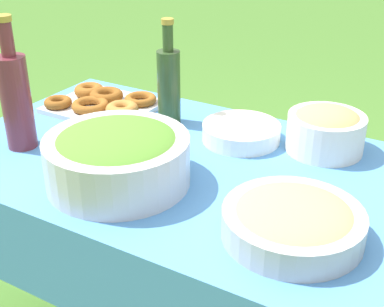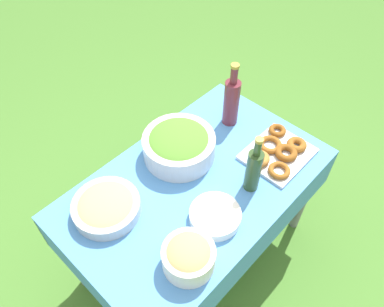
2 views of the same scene
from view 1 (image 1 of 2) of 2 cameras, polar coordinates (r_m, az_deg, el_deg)
The scene contains 8 objects.
picnic_table at distance 1.44m, azimuth -1.41°, elevation -4.27°, with size 1.23×0.76×0.69m.
salad_bowl at distance 1.27m, azimuth -7.98°, elevation -0.19°, with size 0.34×0.34×0.14m.
pasta_bowl at distance 1.10m, azimuth 10.73°, elevation -7.06°, with size 0.29×0.29×0.08m.
donut_platter at distance 1.72m, azimuth -9.47°, elevation 5.35°, with size 0.33×0.27×0.05m.
plate_stack at distance 1.49m, azimuth 5.27°, elevation 2.25°, with size 0.22×0.22×0.05m.
olive_oil_bottle at distance 1.57m, azimuth -2.49°, elevation 7.45°, with size 0.07×0.07×0.31m.
wine_bottle at distance 1.48m, azimuth -18.28°, elevation 5.67°, with size 0.08×0.08×0.36m.
bread_bowl at distance 1.46m, azimuth 14.10°, elevation 2.58°, with size 0.20×0.20×0.12m.
Camera 1 is at (0.65, -1.04, 1.34)m, focal length 50.00 mm.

